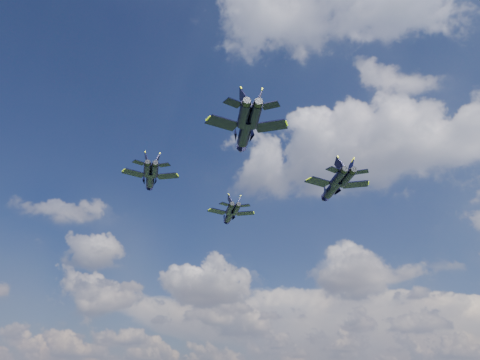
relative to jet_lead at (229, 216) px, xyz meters
name	(u,v)px	position (x,y,z in m)	size (l,w,h in m)	color
jet_lead	(229,216)	(0.00, 0.00, 0.00)	(12.05, 14.09, 3.59)	black
jet_left	(150,179)	(-4.15, -27.09, -0.58)	(11.84, 13.63, 3.49)	black
jet_right	(332,188)	(27.62, -4.74, 0.02)	(14.13, 17.14, 4.31)	black
jet_slot	(245,133)	(20.51, -33.67, 0.32)	(13.57, 17.39, 4.30)	black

